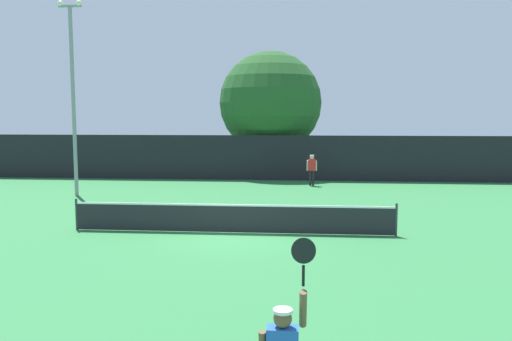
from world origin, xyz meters
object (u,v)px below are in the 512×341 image
large_tree (270,103)px  parked_car_far (369,161)px  player_receiving (312,167)px  tennis_ball (244,228)px  light_pole (73,88)px  parked_car_near (227,159)px  parked_car_mid (296,160)px

large_tree → parked_car_far: large_tree is taller
player_receiving → parked_car_far: (4.11, 7.21, -0.27)m
tennis_ball → parked_car_far: bearing=70.1°
player_receiving → light_pole: (-11.49, -4.48, 4.15)m
parked_car_near → parked_car_far: size_ratio=1.00×
large_tree → player_receiving: bearing=-64.0°
large_tree → parked_car_far: 8.00m
light_pole → parked_car_near: (5.68, 12.20, -4.42)m
tennis_ball → player_receiving: bearing=77.2°
parked_car_near → player_receiving: bearing=-45.6°
player_receiving → tennis_ball: 11.55m
large_tree → parked_car_mid: (1.69, 2.36, -3.92)m
tennis_ball → light_pole: 12.32m
player_receiving → parked_car_mid: player_receiving is taller
player_receiving → parked_car_far: 8.30m
tennis_ball → parked_car_mid: bearing=85.1°
player_receiving → tennis_ball: size_ratio=25.07×
player_receiving → parked_car_far: player_receiving is taller
light_pole → large_tree: (8.88, 9.84, -0.50)m
parked_car_near → parked_car_mid: (4.89, 0.01, 0.00)m
parked_car_far → tennis_ball: bearing=-101.5°
light_pole → parked_car_far: bearing=36.9°
large_tree → parked_car_near: 5.58m
tennis_ball → parked_car_far: (6.67, 18.43, 0.74)m
player_receiving → large_tree: (-2.61, 5.36, 3.65)m
parked_car_mid → parked_car_far: 5.05m
parked_car_far → parked_car_mid: bearing=-177.4°
parked_car_near → light_pole: bearing=-107.6°
large_tree → parked_car_mid: bearing=54.3°
light_pole → parked_car_far: (15.60, 11.69, -4.42)m
light_pole → parked_car_far: 19.99m
player_receiving → light_pole: 13.01m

